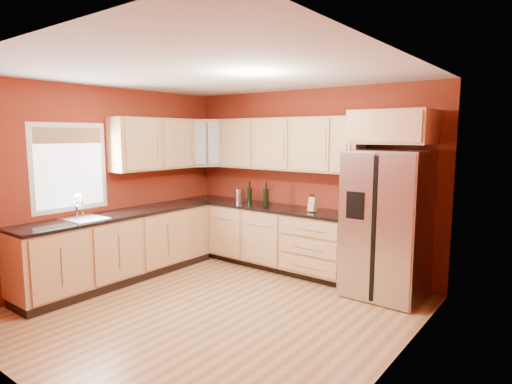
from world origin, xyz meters
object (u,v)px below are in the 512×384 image
wine_bottle_a (250,193)px  soap_dispenser (345,210)px  canister_left (239,195)px  refrigerator (386,224)px  knife_block (313,204)px

wine_bottle_a → soap_dispenser: (1.62, -0.06, -0.08)m
canister_left → soap_dispenser: (1.80, -0.04, -0.02)m
canister_left → soap_dispenser: 1.80m
refrigerator → canister_left: bearing=178.7°
canister_left → knife_block: bearing=-0.4°
refrigerator → wine_bottle_a: refrigerator is taller
refrigerator → soap_dispenser: bearing=178.8°
canister_left → knife_block: (1.30, -0.01, -0.01)m
refrigerator → canister_left: size_ratio=8.35×
canister_left → soap_dispenser: size_ratio=1.26×
wine_bottle_a → soap_dispenser: wine_bottle_a is taller
wine_bottle_a → soap_dispenser: bearing=-2.2°
wine_bottle_a → soap_dispenser: 1.62m
refrigerator → knife_block: 1.06m
canister_left → knife_block: 1.30m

